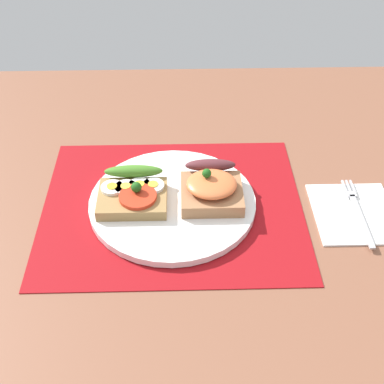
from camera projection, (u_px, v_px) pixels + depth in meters
The scene contains 7 objects.
ground_plane at pixel (173, 214), 81.35cm from camera, with size 120.00×90.00×3.20cm, color brown.
placemat at pixel (173, 206), 80.21cm from camera, with size 39.90×32.76×0.30cm, color maroon.
plate at pixel (173, 202), 79.74cm from camera, with size 25.53×25.53×1.12cm, color white.
sandwich_egg_tomato at pixel (133, 192), 78.54cm from camera, with size 10.32×9.58×3.91cm.
sandwich_salmon at pixel (211, 188), 78.58cm from camera, with size 9.29×10.16×5.36cm.
napkin at pixel (354, 212), 78.89cm from camera, with size 12.32×13.45×0.60cm, color white.
fork at pixel (357, 210), 78.65cm from camera, with size 1.62×14.95×0.32cm.
Camera 1 is at (1.48, -59.42, 54.13)cm, focal length 48.60 mm.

